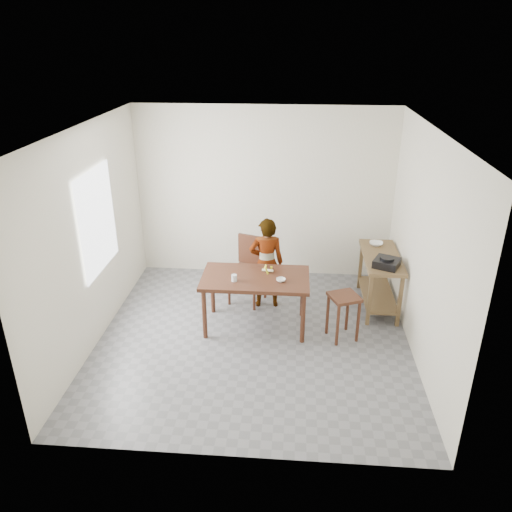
# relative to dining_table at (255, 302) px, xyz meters

# --- Properties ---
(floor) EXTENTS (4.00, 4.00, 0.04)m
(floor) POSITION_rel_dining_table_xyz_m (0.00, -0.30, -0.40)
(floor) COLOR slate
(floor) RESTS_ON ground
(ceiling) EXTENTS (4.00, 4.00, 0.04)m
(ceiling) POSITION_rel_dining_table_xyz_m (0.00, -0.30, 2.35)
(ceiling) COLOR white
(ceiling) RESTS_ON wall_back
(wall_back) EXTENTS (4.00, 0.04, 2.70)m
(wall_back) POSITION_rel_dining_table_xyz_m (0.00, 1.72, 0.98)
(wall_back) COLOR silver
(wall_back) RESTS_ON ground
(wall_front) EXTENTS (4.00, 0.04, 2.70)m
(wall_front) POSITION_rel_dining_table_xyz_m (0.00, -2.32, 0.98)
(wall_front) COLOR silver
(wall_front) RESTS_ON ground
(wall_left) EXTENTS (0.04, 4.00, 2.70)m
(wall_left) POSITION_rel_dining_table_xyz_m (-2.02, -0.30, 0.98)
(wall_left) COLOR silver
(wall_left) RESTS_ON ground
(wall_right) EXTENTS (0.04, 4.00, 2.70)m
(wall_right) POSITION_rel_dining_table_xyz_m (2.02, -0.30, 0.98)
(wall_right) COLOR silver
(wall_right) RESTS_ON ground
(window_pane) EXTENTS (0.02, 1.10, 1.30)m
(window_pane) POSITION_rel_dining_table_xyz_m (-1.97, -0.10, 1.12)
(window_pane) COLOR white
(window_pane) RESTS_ON wall_left
(dining_table) EXTENTS (1.40, 0.80, 0.75)m
(dining_table) POSITION_rel_dining_table_xyz_m (0.00, 0.00, 0.00)
(dining_table) COLOR #442214
(dining_table) RESTS_ON floor
(prep_counter) EXTENTS (0.50, 1.20, 0.80)m
(prep_counter) POSITION_rel_dining_table_xyz_m (1.72, 0.70, 0.03)
(prep_counter) COLOR brown
(prep_counter) RESTS_ON floor
(child) EXTENTS (0.53, 0.39, 1.34)m
(child) POSITION_rel_dining_table_xyz_m (0.11, 0.59, 0.30)
(child) COLOR white
(child) RESTS_ON floor
(dining_chair) EXTENTS (0.60, 0.60, 0.97)m
(dining_chair) POSITION_rel_dining_table_xyz_m (-0.17, 0.68, 0.11)
(dining_chair) COLOR #442214
(dining_chair) RESTS_ON floor
(stool) EXTENTS (0.46, 0.46, 0.62)m
(stool) POSITION_rel_dining_table_xyz_m (1.14, -0.18, -0.07)
(stool) COLOR #442214
(stool) RESTS_ON floor
(glass_tumbler) EXTENTS (0.09, 0.09, 0.09)m
(glass_tumbler) POSITION_rel_dining_table_xyz_m (-0.26, -0.15, 0.42)
(glass_tumbler) COLOR silver
(glass_tumbler) RESTS_ON dining_table
(small_bowl) EXTENTS (0.15, 0.15, 0.04)m
(small_bowl) POSITION_rel_dining_table_xyz_m (0.33, -0.11, 0.39)
(small_bowl) COLOR white
(small_bowl) RESTS_ON dining_table
(banana) EXTENTS (0.20, 0.17, 0.06)m
(banana) POSITION_rel_dining_table_xyz_m (0.15, 0.15, 0.41)
(banana) COLOR gold
(banana) RESTS_ON dining_table
(serving_bowl) EXTENTS (0.22, 0.22, 0.05)m
(serving_bowl) POSITION_rel_dining_table_xyz_m (1.69, 1.07, 0.45)
(serving_bowl) COLOR white
(serving_bowl) RESTS_ON prep_counter
(gas_burner) EXTENTS (0.41, 0.41, 0.10)m
(gas_burner) POSITION_rel_dining_table_xyz_m (1.73, 0.34, 0.48)
(gas_burner) COLOR black
(gas_burner) RESTS_ON prep_counter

